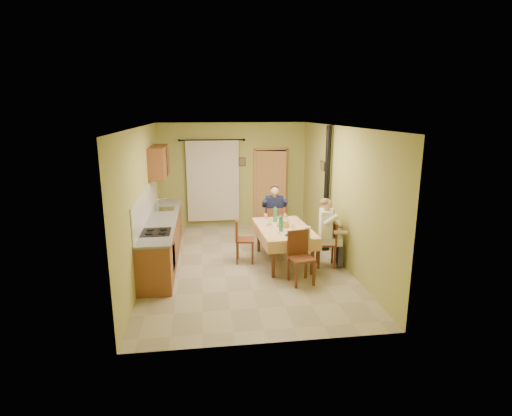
{
  "coord_description": "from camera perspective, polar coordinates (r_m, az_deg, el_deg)",
  "views": [
    {
      "loc": [
        -0.81,
        -7.81,
        3.09
      ],
      "look_at": [
        0.25,
        0.1,
        1.15
      ],
      "focal_mm": 28.0,
      "sensor_mm": 36.0,
      "label": 1
    }
  ],
  "objects": [
    {
      "name": "doorway",
      "position": [
        11.08,
        2.14,
        3.06
      ],
      "size": [
        0.96,
        0.26,
        2.15
      ],
      "color": "black",
      "rests_on": "ground"
    },
    {
      "name": "picture_right",
      "position": [
        9.51,
        9.49,
        5.99
      ],
      "size": [
        0.03,
        0.31,
        0.21
      ],
      "primitive_type": "cube",
      "color": "brown",
      "rests_on": "room_shell"
    },
    {
      "name": "chair_right",
      "position": [
        8.3,
        10.03,
        -6.27
      ],
      "size": [
        0.43,
        0.43,
        0.93
      ],
      "rotation": [
        0.0,
        0.0,
        1.4
      ],
      "color": "brown",
      "rests_on": "ground"
    },
    {
      "name": "man_far",
      "position": [
        9.23,
        2.67,
        -0.21
      ],
      "size": [
        0.6,
        0.49,
        1.39
      ],
      "rotation": [
        0.0,
        0.0,
        -0.08
      ],
      "color": "#141938",
      "rests_on": "chair_far"
    },
    {
      "name": "chair_far",
      "position": [
        9.37,
        2.64,
        -3.73
      ],
      "size": [
        0.42,
        0.42,
        0.94
      ],
      "rotation": [
        0.0,
        0.0,
        -0.08
      ],
      "color": "brown",
      "rests_on": "ground"
    },
    {
      "name": "kitchen_run",
      "position": [
        8.66,
        -13.25,
        -4.24
      ],
      "size": [
        0.64,
        3.64,
        1.56
      ],
      "color": "brown",
      "rests_on": "ground"
    },
    {
      "name": "stove_flue",
      "position": [
        9.07,
        9.96,
        0.3
      ],
      "size": [
        0.24,
        0.24,
        2.8
      ],
      "color": "black",
      "rests_on": "ground"
    },
    {
      "name": "floor",
      "position": [
        8.44,
        -1.61,
        -7.83
      ],
      "size": [
        4.0,
        6.0,
        0.01
      ],
      "primitive_type": "cube",
      "color": "tan",
      "rests_on": "ground"
    },
    {
      "name": "chair_near",
      "position": [
        7.45,
        6.44,
        -8.5
      ],
      "size": [
        0.48,
        0.48,
        0.97
      ],
      "rotation": [
        0.0,
        0.0,
        3.32
      ],
      "color": "brown",
      "rests_on": "ground"
    },
    {
      "name": "chair_left",
      "position": [
        8.41,
        -1.68,
        -5.8
      ],
      "size": [
        0.43,
        0.43,
        0.93
      ],
      "rotation": [
        0.0,
        0.0,
        -1.71
      ],
      "color": "brown",
      "rests_on": "ground"
    },
    {
      "name": "room_shell",
      "position": [
        7.95,
        -1.7,
        4.47
      ],
      "size": [
        4.04,
        6.04,
        2.82
      ],
      "color": "tan",
      "rests_on": "ground"
    },
    {
      "name": "tableware",
      "position": [
        8.13,
        4.34,
        -2.54
      ],
      "size": [
        0.85,
        1.63,
        0.33
      ],
      "color": "white",
      "rests_on": "dining_table"
    },
    {
      "name": "upper_cabinets",
      "position": [
        9.63,
        -13.69,
        6.49
      ],
      "size": [
        0.35,
        1.4,
        0.7
      ],
      "primitive_type": "cube",
      "color": "brown",
      "rests_on": "room_shell"
    },
    {
      "name": "picture_back",
      "position": [
        10.91,
        -2.01,
        6.61
      ],
      "size": [
        0.19,
        0.03,
        0.23
      ],
      "primitive_type": "cube",
      "color": "black",
      "rests_on": "room_shell"
    },
    {
      "name": "dining_table",
      "position": [
        8.37,
        3.96,
        -5.26
      ],
      "size": [
        1.14,
        1.79,
        0.76
      ],
      "rotation": [
        0.0,
        0.0,
        0.05
      ],
      "color": "#E3B179",
      "rests_on": "ground"
    },
    {
      "name": "man_right",
      "position": [
        8.12,
        10.12,
        -2.35
      ],
      "size": [
        0.52,
        0.62,
        1.39
      ],
      "rotation": [
        0.0,
        0.0,
        1.4
      ],
      "color": "white",
      "rests_on": "chair_right"
    },
    {
      "name": "curtain",
      "position": [
        10.87,
        -6.16,
        3.91
      ],
      "size": [
        1.7,
        0.07,
        2.22
      ],
      "color": "black",
      "rests_on": "ground"
    }
  ]
}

